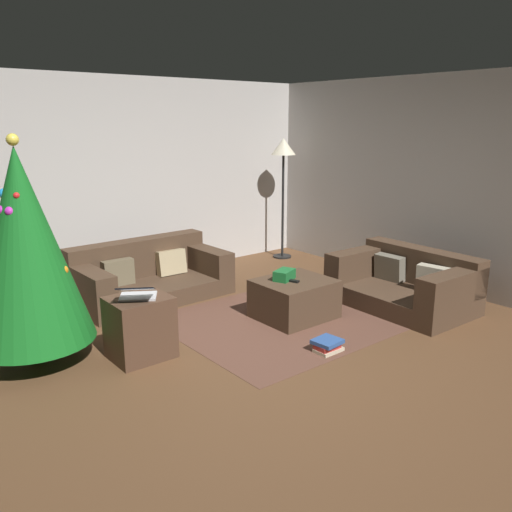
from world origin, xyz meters
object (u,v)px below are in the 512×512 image
side_table (140,327)px  corner_lamp (283,156)px  christmas_tree (24,247)px  book_stack (328,345)px  ottoman (294,299)px  gift_box (284,275)px  couch_right (406,283)px  couch_left (148,276)px  tv_remote (292,281)px  laptop (137,294)px

side_table → corner_lamp: size_ratio=0.31×
christmas_tree → book_stack: size_ratio=7.45×
ottoman → corner_lamp: size_ratio=0.43×
christmas_tree → side_table: bearing=-33.8°
gift_box → christmas_tree: size_ratio=0.13×
corner_lamp → gift_box: bearing=-131.3°
couch_right → couch_left: bearing=46.8°
corner_lamp → christmas_tree: bearing=-161.6°
tv_remote → ottoman: bearing=-1.7°
ottoman → tv_remote: 0.23m
tv_remote → side_table: bearing=156.2°
christmas_tree → corner_lamp: 4.37m
book_stack → corner_lamp: (1.99, 2.86, 1.48)m
couch_right → gift_box: bearing=67.5°
laptop → corner_lamp: (3.39, 1.93, 0.92)m
gift_box → book_stack: gift_box is taller
couch_left → corner_lamp: (2.51, 0.40, 1.28)m
tv_remote → laptop: laptop is taller
couch_left → tv_remote: bearing=115.5°
couch_left → christmas_tree: 2.04m
side_table → gift_box: bearing=-1.8°
tv_remote → book_stack: tv_remote is taller
gift_box → tv_remote: gift_box is taller
tv_remote → corner_lamp: size_ratio=0.09×
couch_left → christmas_tree: christmas_tree is taller
ottoman → book_stack: bearing=-113.4°
couch_right → corner_lamp: (0.36, 2.52, 1.28)m
couch_left → corner_lamp: corner_lamp is taller
side_table → laptop: size_ratio=1.15×
book_stack → ottoman: bearing=66.6°
couch_right → book_stack: couch_right is taller
laptop → corner_lamp: corner_lamp is taller
ottoman → gift_box: bearing=131.8°
tv_remote → christmas_tree: christmas_tree is taller
couch_right → corner_lamp: 2.85m
couch_right → laptop: (-3.03, 0.60, 0.36)m
couch_right → gift_box: size_ratio=6.25×
couch_left → side_table: couch_left is taller
tv_remote → side_table: size_ratio=0.29×
ottoman → corner_lamp: 2.91m
christmas_tree → laptop: 1.01m
ottoman → gift_box: gift_box is taller
ottoman → laptop: (-1.77, 0.09, 0.41)m
couch_right → tv_remote: 1.42m
side_table → laptop: bearing=-122.3°
couch_left → side_table: bearing=58.7°
book_stack → corner_lamp: 3.78m
laptop → ottoman: bearing=-2.8°
laptop → book_stack: laptop is taller
ottoman → christmas_tree: size_ratio=0.39×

